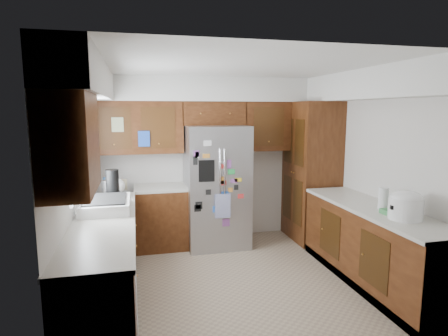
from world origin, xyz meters
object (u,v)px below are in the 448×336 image
at_px(rice_cooker, 406,204).
at_px(pantry, 311,172).
at_px(paper_towel, 383,198).
at_px(fridge, 217,186).

bearing_deg(rice_cooker, pantry, 89.99).
height_order(pantry, rice_cooker, pantry).
distance_m(pantry, paper_towel, 1.72).
height_order(rice_cooker, paper_towel, rice_cooker).
bearing_deg(paper_towel, rice_cooker, -94.26).
xyz_separation_m(fridge, rice_cooker, (1.50, -2.17, 0.17)).
bearing_deg(fridge, paper_towel, -49.26).
relative_size(pantry, paper_towel, 8.82).
relative_size(pantry, fridge, 1.19).
height_order(fridge, rice_cooker, fridge).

